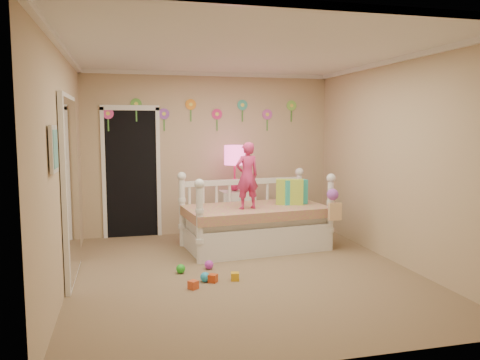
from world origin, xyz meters
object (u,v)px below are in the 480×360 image
object	(u,v)px
child	(247,176)
nightstand	(235,214)
daybed	(255,210)
table_lamp	(235,161)

from	to	relation	value
child	nightstand	world-z (taller)	child
daybed	table_lamp	size ratio (longest dim) A/B	2.83
nightstand	table_lamp	size ratio (longest dim) A/B	1.04
child	nightstand	bearing A→B (deg)	-102.85
daybed	child	size ratio (longest dim) A/B	2.19
daybed	child	xyz separation A→B (m)	(-0.17, -0.18, 0.52)
child	table_lamp	bearing A→B (deg)	-102.85
child	nightstand	xyz separation A→B (m)	(0.04, 0.90, -0.70)
daybed	nightstand	distance (m)	0.75
nightstand	table_lamp	bearing A→B (deg)	-106.47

